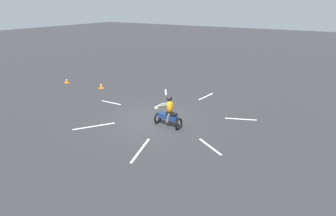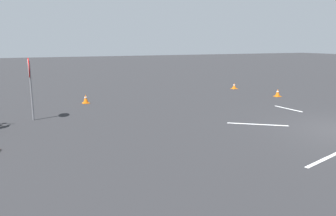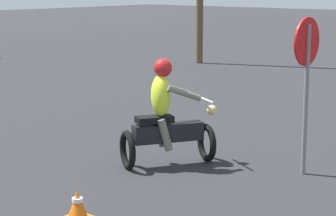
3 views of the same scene
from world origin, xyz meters
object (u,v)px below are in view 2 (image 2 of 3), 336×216
Objects in this scene: stop_sign at (30,76)px; traffic_cone_near_right at (86,99)px; traffic_cone_mid_center at (278,93)px; traffic_cone_far_right at (234,86)px.

stop_sign is 3.85m from traffic_cone_near_right.
stop_sign is 5.70× the size of traffic_cone_mid_center.
traffic_cone_near_right is 9.93m from traffic_cone_mid_center.
traffic_cone_mid_center is at bearing -173.62° from traffic_cone_far_right.
stop_sign is 12.20m from traffic_cone_mid_center.
traffic_cone_near_right is 9.39m from traffic_cone_far_right.
traffic_cone_mid_center is (-2.19, -9.69, -0.01)m from traffic_cone_near_right.
traffic_cone_far_right is (3.83, -11.73, -1.47)m from stop_sign.
stop_sign reaches higher than traffic_cone_near_right.
traffic_cone_mid_center is at bearing -87.87° from stop_sign.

